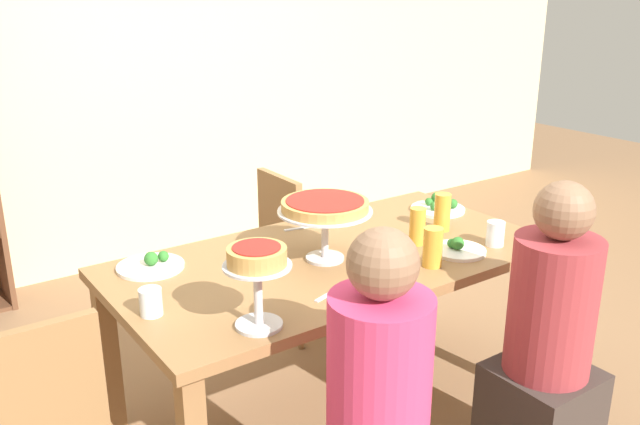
% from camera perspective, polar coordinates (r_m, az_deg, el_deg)
% --- Properties ---
extents(ground_plane, '(12.00, 12.00, 0.00)m').
position_cam_1_polar(ground_plane, '(3.04, 1.13, -16.61)').
color(ground_plane, '#846042').
extents(rear_partition, '(8.00, 0.12, 2.80)m').
position_cam_1_polar(rear_partition, '(4.46, -16.16, 13.41)').
color(rear_partition, beige).
rests_on(rear_partition, ground_plane).
extents(dining_table, '(1.74, 0.90, 0.74)m').
position_cam_1_polar(dining_table, '(2.72, 1.22, -5.29)').
color(dining_table, olive).
rests_on(dining_table, ground_plane).
extents(diner_near_right, '(0.34, 0.34, 1.15)m').
position_cam_1_polar(diner_near_right, '(2.59, 18.46, -11.64)').
color(diner_near_right, '#382D28').
rests_on(diner_near_right, ground_plane).
extents(chair_far_right, '(0.40, 0.40, 0.87)m').
position_cam_1_polar(chair_far_right, '(3.49, -1.83, -2.69)').
color(chair_far_right, olive).
rests_on(chair_far_right, ground_plane).
extents(deep_dish_pizza_stand, '(0.36, 0.36, 0.24)m').
position_cam_1_polar(deep_dish_pizza_stand, '(2.57, 0.42, 0.26)').
color(deep_dish_pizza_stand, silver).
rests_on(deep_dish_pizza_stand, dining_table).
extents(personal_pizza_stand, '(0.21, 0.21, 0.27)m').
position_cam_1_polar(personal_pizza_stand, '(2.07, -5.31, -4.54)').
color(personal_pizza_stand, silver).
rests_on(personal_pizza_stand, dining_table).
extents(salad_plate_near_diner, '(0.25, 0.25, 0.07)m').
position_cam_1_polar(salad_plate_near_diner, '(2.64, -13.99, -4.29)').
color(salad_plate_near_diner, white).
rests_on(salad_plate_near_diner, dining_table).
extents(salad_plate_far_diner, '(0.25, 0.25, 0.07)m').
position_cam_1_polar(salad_plate_far_diner, '(3.25, 9.92, 0.49)').
color(salad_plate_far_diner, white).
rests_on(salad_plate_far_diner, dining_table).
extents(salad_plate_spare, '(0.22, 0.22, 0.07)m').
position_cam_1_polar(salad_plate_spare, '(2.76, 11.51, -3.01)').
color(salad_plate_spare, white).
rests_on(salad_plate_spare, dining_table).
extents(beer_glass_amber_tall, '(0.07, 0.07, 0.16)m').
position_cam_1_polar(beer_glass_amber_tall, '(2.79, 8.19, -1.15)').
color(beer_glass_amber_tall, gold).
rests_on(beer_glass_amber_tall, dining_table).
extents(beer_glass_amber_short, '(0.07, 0.07, 0.15)m').
position_cam_1_polar(beer_glass_amber_short, '(2.59, 9.47, -2.89)').
color(beer_glass_amber_short, gold).
rests_on(beer_glass_amber_short, dining_table).
extents(beer_glass_amber_spare, '(0.07, 0.07, 0.16)m').
position_cam_1_polar(beer_glass_amber_spare, '(2.97, 10.25, 0.02)').
color(beer_glass_amber_spare, gold).
rests_on(beer_glass_amber_spare, dining_table).
extents(water_glass_clear_near, '(0.07, 0.07, 0.10)m').
position_cam_1_polar(water_glass_clear_near, '(2.85, 14.53, -1.72)').
color(water_glass_clear_near, white).
rests_on(water_glass_clear_near, dining_table).
extents(water_glass_clear_far, '(0.07, 0.07, 0.09)m').
position_cam_1_polar(water_glass_clear_far, '(2.27, -14.04, -7.31)').
color(water_glass_clear_far, white).
rests_on(water_glass_clear_far, dining_table).
extents(cutlery_fork_near, '(0.18, 0.07, 0.00)m').
position_cam_1_polar(cutlery_fork_near, '(2.36, 0.99, -6.74)').
color(cutlery_fork_near, silver).
rests_on(cutlery_fork_near, dining_table).
extents(cutlery_knife_near, '(0.18, 0.05, 0.00)m').
position_cam_1_polar(cutlery_knife_near, '(2.97, -1.41, -1.27)').
color(cutlery_knife_near, silver).
rests_on(cutlery_knife_near, dining_table).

